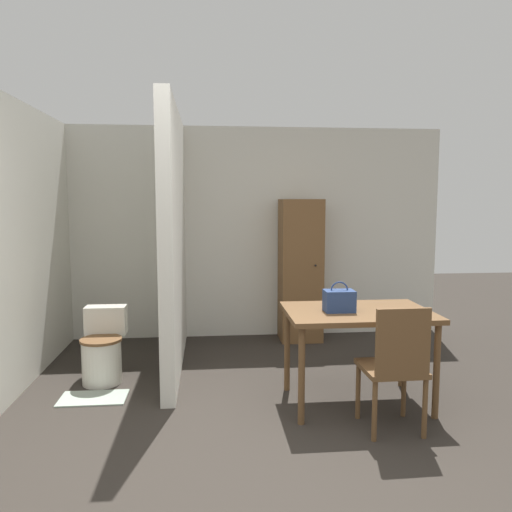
# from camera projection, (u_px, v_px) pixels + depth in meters

# --- Properties ---
(ground_plane) EXTENTS (16.00, 16.00, 0.00)m
(ground_plane) POSITION_uv_depth(u_px,v_px,m) (274.00, 491.00, 2.83)
(ground_plane) COLOR #2D2823
(wall_back) EXTENTS (4.92, 0.12, 2.50)m
(wall_back) POSITION_uv_depth(u_px,v_px,m) (238.00, 233.00, 6.01)
(wall_back) COLOR silver
(wall_back) RESTS_ON ground_plane
(wall_left) EXTENTS (0.12, 4.30, 2.50)m
(wall_left) POSITION_uv_depth(u_px,v_px,m) (7.00, 248.00, 4.13)
(wall_left) COLOR silver
(wall_left) RESTS_ON ground_plane
(partition_wall) EXTENTS (0.12, 2.10, 2.50)m
(partition_wall) POSITION_uv_depth(u_px,v_px,m) (174.00, 241.00, 4.85)
(partition_wall) COLOR silver
(partition_wall) RESTS_ON ground_plane
(dining_table) EXTENTS (1.15, 0.79, 0.77)m
(dining_table) POSITION_uv_depth(u_px,v_px,m) (357.00, 321.00, 3.98)
(dining_table) COLOR brown
(dining_table) RESTS_ON ground_plane
(wooden_chair) EXTENTS (0.43, 0.43, 0.93)m
(wooden_chair) POSITION_uv_depth(u_px,v_px,m) (395.00, 364.00, 3.49)
(wooden_chair) COLOR brown
(wooden_chair) RESTS_ON ground_plane
(toilet) EXTENTS (0.37, 0.52, 0.65)m
(toilet) POSITION_uv_depth(u_px,v_px,m) (103.00, 350.00, 4.54)
(toilet) COLOR silver
(toilet) RESTS_ON ground_plane
(handbag) EXTENTS (0.24, 0.16, 0.24)m
(handbag) POSITION_uv_depth(u_px,v_px,m) (339.00, 300.00, 3.92)
(handbag) COLOR navy
(handbag) RESTS_ON dining_table
(wooden_cabinet) EXTENTS (0.48, 0.45, 1.65)m
(wooden_cabinet) POSITION_uv_depth(u_px,v_px,m) (300.00, 270.00, 5.84)
(wooden_cabinet) COLOR brown
(wooden_cabinet) RESTS_ON ground_plane
(bath_mat) EXTENTS (0.54, 0.32, 0.01)m
(bath_mat) POSITION_uv_depth(u_px,v_px,m) (93.00, 398.00, 4.14)
(bath_mat) COLOR #99A899
(bath_mat) RESTS_ON ground_plane
(space_heater) EXTENTS (0.29, 0.16, 0.59)m
(space_heater) POSITION_uv_depth(u_px,v_px,m) (405.00, 334.00, 5.04)
(space_heater) COLOR #2D2D33
(space_heater) RESTS_ON ground_plane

